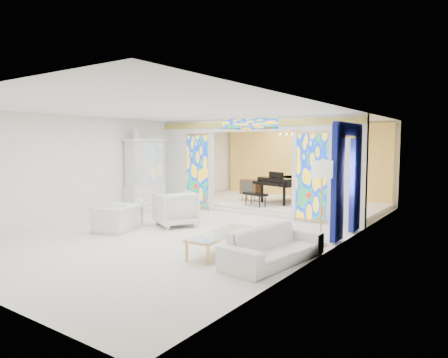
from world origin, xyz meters
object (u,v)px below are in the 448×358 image
Objects in this scene: sofa at (274,245)px; coffee_table at (221,234)px; armchair_left at (116,218)px; grand_piano at (292,181)px; china_cabinet at (145,176)px; tv_console at (251,187)px; armchair_right at (176,209)px.

sofa reaches higher than coffee_table.
grand_piano is (1.98, 6.07, 0.58)m from armchair_left.
china_cabinet is 1.42× the size of coffee_table.
china_cabinet reaches higher than tv_console.
armchair_right is at bearing 75.46° from sofa.
coffee_table is at bearing -59.34° from grand_piano.
armchair_right is 0.46× the size of sofa.
coffee_table is (3.31, -0.11, 0.05)m from armchair_left.
china_cabinet reaches higher than sofa.
armchair_left is 1.32× the size of tv_console.
sofa is 0.79× the size of grand_piano.
tv_console reaches higher than coffee_table.
tv_console is at bearing 156.77° from armchair_left.
coffee_table is at bearing -28.41° from china_cabinet.
coffee_table is (2.53, -1.47, -0.09)m from armchair_right.
grand_piano is 1.48m from tv_console.
sofa is at bearing 71.16° from armchair_left.
armchair_right is (2.40, -1.20, -0.70)m from china_cabinet.
tv_console is (-1.39, -0.46, -0.23)m from grand_piano.
tv_console is (0.59, 5.61, 0.35)m from armchair_left.
china_cabinet is 3.15m from armchair_left.
coffee_table is at bearing 95.99° from sofa.
tv_console is (2.21, 3.05, -0.49)m from china_cabinet.
armchair_right is at bearing 132.98° from armchair_left.
china_cabinet reaches higher than armchair_right.
armchair_right is 0.36× the size of grand_piano.
armchair_left is 6.41m from grand_piano.
china_cabinet is at bearing 151.59° from coffee_table.
armchair_left reaches higher than sofa.
armchair_right reaches higher than sofa.
tv_console reaches higher than armchair_right.
armchair_left is at bearing 95.48° from sofa.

